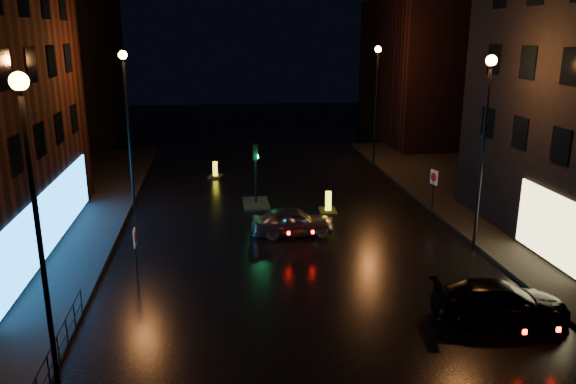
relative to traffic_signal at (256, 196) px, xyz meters
name	(u,v)px	position (x,y,z in m)	size (l,w,h in m)	color
ground	(327,330)	(1.20, -14.00, -0.50)	(120.00, 120.00, 0.00)	black
pavement_right	(575,227)	(15.20, -6.00, -0.43)	(12.00, 44.00, 0.15)	black
building_far_left	(61,60)	(-14.80, 21.00, 6.50)	(8.00, 16.00, 14.00)	black
building_far_right	(425,71)	(16.20, 18.00, 5.50)	(8.00, 14.00, 12.00)	black
street_lamp_lnear	(33,189)	(-6.60, -16.00, 5.06)	(0.44, 0.44, 8.37)	black
street_lamp_lfar	(127,106)	(-6.60, 0.00, 5.06)	(0.44, 0.44, 8.37)	black
street_lamp_rnear	(485,124)	(9.00, -8.00, 5.06)	(0.44, 0.44, 8.37)	black
street_lamp_rfar	(377,88)	(9.00, 8.00, 5.06)	(0.44, 0.44, 8.37)	black
traffic_signal	(256,196)	(0.00, 0.00, 0.00)	(1.40, 2.40, 3.45)	black
guard_railing	(57,343)	(-6.80, -15.00, 0.24)	(0.05, 6.04, 1.00)	black
silver_hatchback	(293,221)	(1.37, -5.07, 0.16)	(1.57, 3.89, 1.33)	#96989D
dark_sedan	(500,302)	(7.04, -14.06, 0.15)	(1.82, 4.48, 1.30)	black
bollard_near	(328,207)	(3.71, -1.85, -0.25)	(0.95, 1.35, 1.13)	black
bollard_far	(215,174)	(-2.19, 6.47, -0.27)	(1.08, 1.37, 1.06)	black
road_sign_left	(135,242)	(-5.30, -9.38, 1.08)	(0.07, 0.51, 2.12)	black
road_sign_right	(434,181)	(9.10, -2.83, 1.28)	(0.19, 0.57, 2.38)	black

